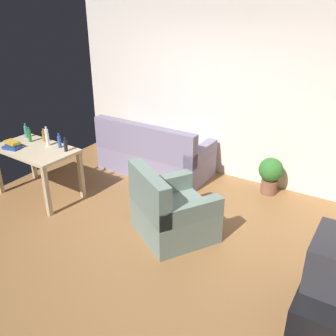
{
  "coord_description": "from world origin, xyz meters",
  "views": [
    {
      "loc": [
        2.4,
        -3.23,
        2.82
      ],
      "look_at": [
        0.1,
        0.5,
        0.75
      ],
      "focal_mm": 40.74,
      "sensor_mm": 36.0,
      "label": 1
    }
  ],
  "objects": [
    {
      "name": "ground_plane",
      "position": [
        0.0,
        0.0,
        -0.01
      ],
      "size": [
        5.2,
        4.4,
        0.02
      ],
      "primitive_type": "cube",
      "color": "olive"
    },
    {
      "name": "wall_rear",
      "position": [
        0.0,
        2.2,
        1.35
      ],
      "size": [
        5.2,
        0.1,
        2.7
      ],
      "primitive_type": "cube",
      "color": "silver",
      "rests_on": "ground_plane"
    },
    {
      "name": "couch",
      "position": [
        -0.85,
        1.59,
        0.31
      ],
      "size": [
        1.84,
        0.84,
        0.92
      ],
      "rotation": [
        0.0,
        0.0,
        3.14
      ],
      "color": "gray",
      "rests_on": "ground_plane"
    },
    {
      "name": "tv_stand",
      "position": [
        2.25,
        -0.25,
        0.24
      ],
      "size": [
        0.44,
        1.1,
        0.48
      ],
      "rotation": [
        0.0,
        0.0,
        1.57
      ],
      "color": "black",
      "rests_on": "ground_plane"
    },
    {
      "name": "tv",
      "position": [
        2.25,
        -0.25,
        0.7
      ],
      "size": [
        0.41,
        0.6,
        0.44
      ],
      "rotation": [
        0.0,
        0.0,
        1.57
      ],
      "color": "#2D2D33",
      "rests_on": "tv_stand"
    },
    {
      "name": "desk",
      "position": [
        -1.86,
        0.06,
        0.65
      ],
      "size": [
        1.24,
        0.77,
        0.76
      ],
      "rotation": [
        0.0,
        0.0,
        -0.06
      ],
      "color": "#C6B28E",
      "rests_on": "ground_plane"
    },
    {
      "name": "potted_plant",
      "position": [
        1.03,
        1.9,
        0.33
      ],
      "size": [
        0.36,
        0.36,
        0.57
      ],
      "color": "brown",
      "rests_on": "ground_plane"
    },
    {
      "name": "armchair",
      "position": [
        0.32,
        0.21,
        0.32
      ],
      "size": [
        1.21,
        1.19,
        0.92
      ],
      "rotation": [
        0.0,
        0.0,
        2.58
      ],
      "color": "slate",
      "rests_on": "ground_plane"
    },
    {
      "name": "bottle_tall",
      "position": [
        -2.3,
        0.28,
        0.86
      ],
      "size": [
        0.05,
        0.05,
        0.22
      ],
      "color": "teal",
      "rests_on": "desk"
    },
    {
      "name": "bottle_green",
      "position": [
        -2.11,
        0.19,
        0.86
      ],
      "size": [
        0.05,
        0.05,
        0.23
      ],
      "color": "#1E722D",
      "rests_on": "desk"
    },
    {
      "name": "bottle_amber",
      "position": [
        -1.92,
        0.3,
        0.85
      ],
      "size": [
        0.05,
        0.05,
        0.21
      ],
      "color": "#9E6019",
      "rests_on": "desk"
    },
    {
      "name": "bottle_clear",
      "position": [
        -1.77,
        0.22,
        0.89
      ],
      "size": [
        0.05,
        0.05,
        0.29
      ],
      "color": "silver",
      "rests_on": "desk"
    },
    {
      "name": "bottle_blue",
      "position": [
        -1.57,
        0.26,
        0.85
      ],
      "size": [
        0.05,
        0.05,
        0.22
      ],
      "color": "#2347A3",
      "rests_on": "desk"
    },
    {
      "name": "bottle_dark",
      "position": [
        -1.39,
        0.21,
        0.85
      ],
      "size": [
        0.05,
        0.05,
        0.21
      ],
      "color": "black",
      "rests_on": "desk"
    },
    {
      "name": "book_stack",
      "position": [
        -2.12,
        -0.11,
        0.81
      ],
      "size": [
        0.27,
        0.21,
        0.1
      ],
      "color": "navy",
      "rests_on": "desk"
    }
  ]
}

